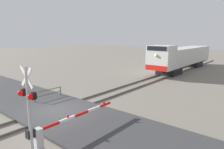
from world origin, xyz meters
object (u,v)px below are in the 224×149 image
object	(u,v)px
crossing_gate	(52,130)
guard_railing	(48,93)
crossing_signal	(28,101)
locomotive	(182,57)

from	to	relation	value
crossing_gate	guard_railing	world-z (taller)	crossing_gate
crossing_signal	guard_railing	bearing A→B (deg)	141.97
locomotive	crossing_gate	world-z (taller)	locomotive
guard_railing	crossing_gate	bearing A→B (deg)	-31.65
crossing_signal	guard_railing	size ratio (longest dim) A/B	1.62
locomotive	crossing_signal	world-z (taller)	locomotive
guard_railing	crossing_signal	bearing A→B (deg)	-38.03
locomotive	guard_railing	size ratio (longest dim) A/B	7.19
locomotive	guard_railing	xyz separation A→B (m)	(-2.86, -22.13, -1.51)
crossing_signal	crossing_gate	distance (m)	2.13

